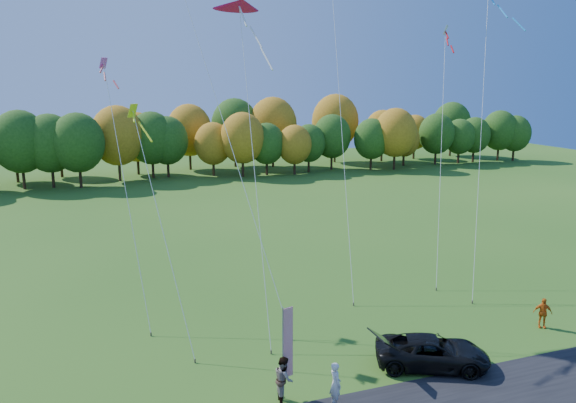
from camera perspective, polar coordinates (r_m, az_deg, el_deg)
name	(u,v)px	position (r m, az deg, el deg)	size (l,w,h in m)	color
ground	(334,383)	(26.15, 4.70, -17.89)	(160.00, 160.00, 0.00)	#295A17
tree_line	(164,180)	(77.24, -12.45, 2.12)	(116.00, 12.00, 10.00)	#1E4711
black_suv	(432,352)	(27.83, 14.45, -14.60)	(2.41, 5.23, 1.45)	black
person_tailgate_a	(335,384)	(24.20, 4.84, -17.98)	(0.69, 0.45, 1.89)	silver
person_tailgate_b	(284,379)	(24.40, -0.44, -17.57)	(0.95, 0.74, 1.95)	gray
person_east	(543,313)	(33.75, 24.45, -10.26)	(0.98, 0.41, 1.67)	#D35E13
feather_flag	(287,342)	(23.89, -0.13, -14.09)	(0.52, 0.22, 4.10)	#999999
kite_delta_blue	(220,111)	(31.57, -6.93, 9.14)	(5.99, 12.31, 24.04)	#4C3F33
kite_parafoil_orange	(338,68)	(38.19, 5.05, 13.32)	(5.28, 13.78, 28.10)	#4C3F33
kite_delta_red	(253,145)	(30.00, -3.62, 5.80)	(2.80, 9.50, 18.86)	#4C3F33
kite_parafoil_rainbow	(481,135)	(38.19, 19.02, 6.39)	(7.19, 7.96, 19.70)	#4C3F33
kite_diamond_yellow	(162,229)	(28.12, -12.64, -2.79)	(2.40, 5.77, 12.30)	#4C3F33
kite_diamond_white	(441,151)	(39.46, 15.30, 4.97)	(5.09, 7.59, 17.32)	#4C3F33
kite_diamond_pink	(126,189)	(32.24, -16.18, 1.19)	(1.77, 7.71, 14.72)	#4C3F33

